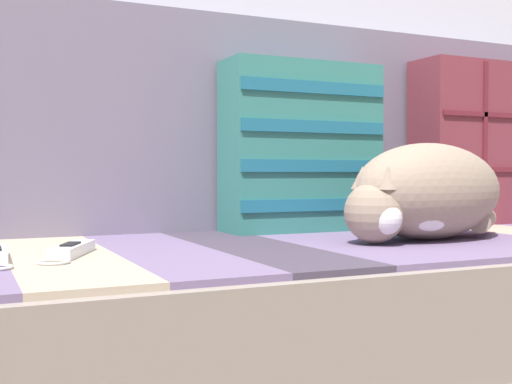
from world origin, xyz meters
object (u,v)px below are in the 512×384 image
at_px(throw_pillow_striped, 301,147).
at_px(sleeping_cat, 425,194).
at_px(game_remote_far, 71,250).
at_px(throw_pillow_quilted, 487,144).
at_px(couch, 354,330).

xyz_separation_m(throw_pillow_striped, sleeping_cat, (0.13, -0.28, -0.10)).
height_order(throw_pillow_striped, game_remote_far, throw_pillow_striped).
bearing_deg(sleeping_cat, throw_pillow_quilted, 32.76).
bearing_deg(throw_pillow_striped, sleeping_cat, -66.04).
xyz_separation_m(sleeping_cat, game_remote_far, (-0.68, 0.04, -0.08)).
relative_size(throw_pillow_quilted, throw_pillow_striped, 1.11).
distance_m(sleeping_cat, game_remote_far, 0.69).
height_order(couch, throw_pillow_quilted, throw_pillow_quilted).
relative_size(throw_pillow_striped, sleeping_cat, 0.88).
relative_size(throw_pillow_quilted, sleeping_cat, 0.98).
relative_size(couch, throw_pillow_striped, 4.70).
bearing_deg(throw_pillow_striped, throw_pillow_quilted, 0.05).
height_order(throw_pillow_quilted, game_remote_far, throw_pillow_quilted).
distance_m(couch, throw_pillow_striped, 0.43).
height_order(throw_pillow_quilted, sleeping_cat, throw_pillow_quilted).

